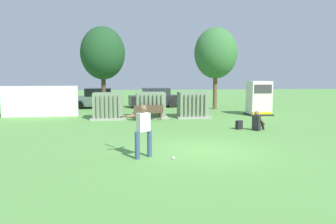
{
  "coord_description": "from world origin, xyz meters",
  "views": [
    {
      "loc": [
        -2.82,
        -10.91,
        2.68
      ],
      "look_at": [
        -0.91,
        3.5,
        1.0
      ],
      "focal_mm": 33.96,
      "sensor_mm": 36.0,
      "label": 1
    }
  ],
  "objects_px": {
    "transformer_mid_west": "(150,105)",
    "backpack": "(239,125)",
    "batter": "(142,128)",
    "transformer_west": "(108,106)",
    "seated_spectator": "(257,123)",
    "transformer_mid_east": "(193,105)",
    "parked_car_leftmost": "(97,99)",
    "generator_enclosure": "(259,98)",
    "park_bench": "(148,111)",
    "sports_ball": "(173,158)",
    "parked_car_left_of_center": "(155,98)"
  },
  "relations": [
    {
      "from": "batter",
      "to": "transformer_mid_west",
      "type": "bearing_deg",
      "value": 84.07
    },
    {
      "from": "transformer_west",
      "to": "parked_car_leftmost",
      "type": "relative_size",
      "value": 0.5
    },
    {
      "from": "transformer_mid_east",
      "to": "generator_enclosure",
      "type": "distance_m",
      "value": 4.74
    },
    {
      "from": "batter",
      "to": "seated_spectator",
      "type": "xyz_separation_m",
      "value": [
        5.85,
        4.45,
        -0.6
      ]
    },
    {
      "from": "sports_ball",
      "to": "backpack",
      "type": "distance_m",
      "value": 6.67
    },
    {
      "from": "transformer_west",
      "to": "seated_spectator",
      "type": "relative_size",
      "value": 2.18
    },
    {
      "from": "generator_enclosure",
      "to": "parked_car_left_of_center",
      "type": "xyz_separation_m",
      "value": [
        -6.48,
        6.41,
        -0.38
      ]
    },
    {
      "from": "transformer_west",
      "to": "transformer_mid_west",
      "type": "xyz_separation_m",
      "value": [
        2.63,
        0.17,
        0.0
      ]
    },
    {
      "from": "parked_car_leftmost",
      "to": "generator_enclosure",
      "type": "bearing_deg",
      "value": -29.64
    },
    {
      "from": "seated_spectator",
      "to": "parked_car_leftmost",
      "type": "height_order",
      "value": "parked_car_leftmost"
    },
    {
      "from": "transformer_mid_east",
      "to": "generator_enclosure",
      "type": "relative_size",
      "value": 0.91
    },
    {
      "from": "transformer_mid_east",
      "to": "park_bench",
      "type": "bearing_deg",
      "value": -160.66
    },
    {
      "from": "park_bench",
      "to": "sports_ball",
      "type": "distance_m",
      "value": 9.03
    },
    {
      "from": "transformer_west",
      "to": "batter",
      "type": "relative_size",
      "value": 1.21
    },
    {
      "from": "seated_spectator",
      "to": "parked_car_leftmost",
      "type": "xyz_separation_m",
      "value": [
        -8.76,
        12.18,
        0.38
      ]
    },
    {
      "from": "transformer_mid_west",
      "to": "transformer_mid_east",
      "type": "xyz_separation_m",
      "value": [
        2.69,
        -0.14,
        0.0
      ]
    },
    {
      "from": "generator_enclosure",
      "to": "backpack",
      "type": "bearing_deg",
      "value": -121.99
    },
    {
      "from": "transformer_mid_west",
      "to": "parked_car_leftmost",
      "type": "distance_m",
      "value": 7.89
    },
    {
      "from": "transformer_mid_east",
      "to": "park_bench",
      "type": "xyz_separation_m",
      "value": [
        -2.91,
        -1.02,
        -0.25
      ]
    },
    {
      "from": "park_bench",
      "to": "parked_car_leftmost",
      "type": "bearing_deg",
      "value": 114.84
    },
    {
      "from": "batter",
      "to": "parked_car_leftmost",
      "type": "xyz_separation_m",
      "value": [
        -2.91,
        16.64,
        -0.22
      ]
    },
    {
      "from": "transformer_west",
      "to": "park_bench",
      "type": "distance_m",
      "value": 2.61
    },
    {
      "from": "park_bench",
      "to": "backpack",
      "type": "relative_size",
      "value": 4.19
    },
    {
      "from": "transformer_mid_west",
      "to": "transformer_mid_east",
      "type": "distance_m",
      "value": 2.69
    },
    {
      "from": "transformer_mid_west",
      "to": "transformer_mid_east",
      "type": "height_order",
      "value": "same"
    },
    {
      "from": "parked_car_leftmost",
      "to": "transformer_mid_east",
      "type": "bearing_deg",
      "value": -46.55
    },
    {
      "from": "generator_enclosure",
      "to": "backpack",
      "type": "distance_m",
      "value": 6.35
    },
    {
      "from": "transformer_mid_east",
      "to": "seated_spectator",
      "type": "distance_m",
      "value": 5.64
    },
    {
      "from": "sports_ball",
      "to": "backpack",
      "type": "relative_size",
      "value": 0.2
    },
    {
      "from": "transformer_mid_west",
      "to": "seated_spectator",
      "type": "xyz_separation_m",
      "value": [
        4.83,
        -5.34,
        -0.41
      ]
    },
    {
      "from": "backpack",
      "to": "transformer_west",
      "type": "bearing_deg",
      "value": 144.57
    },
    {
      "from": "generator_enclosure",
      "to": "sports_ball",
      "type": "distance_m",
      "value": 12.98
    },
    {
      "from": "generator_enclosure",
      "to": "parked_car_leftmost",
      "type": "height_order",
      "value": "generator_enclosure"
    },
    {
      "from": "transformer_mid_west",
      "to": "transformer_mid_east",
      "type": "relative_size",
      "value": 1.0
    },
    {
      "from": "park_bench",
      "to": "parked_car_left_of_center",
      "type": "relative_size",
      "value": 0.42
    },
    {
      "from": "transformer_mid_west",
      "to": "generator_enclosure",
      "type": "height_order",
      "value": "generator_enclosure"
    },
    {
      "from": "transformer_west",
      "to": "seated_spectator",
      "type": "distance_m",
      "value": 9.08
    },
    {
      "from": "seated_spectator",
      "to": "backpack",
      "type": "distance_m",
      "value": 0.9
    },
    {
      "from": "generator_enclosure",
      "to": "batter",
      "type": "bearing_deg",
      "value": -129.45
    },
    {
      "from": "sports_ball",
      "to": "parked_car_left_of_center",
      "type": "distance_m",
      "value": 17.03
    },
    {
      "from": "sports_ball",
      "to": "seated_spectator",
      "type": "distance_m",
      "value": 6.88
    },
    {
      "from": "generator_enclosure",
      "to": "seated_spectator",
      "type": "distance_m",
      "value": 6.33
    },
    {
      "from": "batter",
      "to": "generator_enclosure",
      "type": "bearing_deg",
      "value": 50.55
    },
    {
      "from": "transformer_mid_east",
      "to": "transformer_west",
      "type": "bearing_deg",
      "value": -179.64
    },
    {
      "from": "transformer_west",
      "to": "backpack",
      "type": "height_order",
      "value": "transformer_west"
    },
    {
      "from": "generator_enclosure",
      "to": "parked_car_left_of_center",
      "type": "bearing_deg",
      "value": 135.32
    },
    {
      "from": "transformer_mid_west",
      "to": "backpack",
      "type": "bearing_deg",
      "value": -50.57
    },
    {
      "from": "transformer_mid_east",
      "to": "seated_spectator",
      "type": "xyz_separation_m",
      "value": [
        2.14,
        -5.2,
        -0.41
      ]
    },
    {
      "from": "sports_ball",
      "to": "seated_spectator",
      "type": "height_order",
      "value": "seated_spectator"
    },
    {
      "from": "park_bench",
      "to": "transformer_mid_east",
      "type": "bearing_deg",
      "value": 19.34
    }
  ]
}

